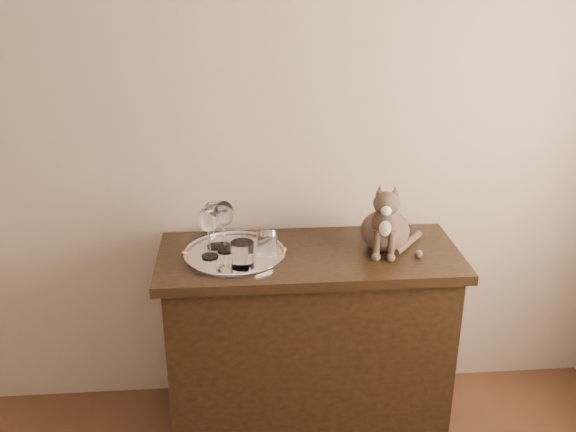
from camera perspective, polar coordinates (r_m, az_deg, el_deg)
name	(u,v)px	position (r m, az deg, el deg)	size (l,w,h in m)	color
wall_back	(155,114)	(2.68, -11.73, 8.91)	(4.00, 0.10, 2.70)	tan
sideboard	(308,344)	(2.76, 1.80, -11.27)	(1.20, 0.50, 0.85)	black
tray	(235,255)	(2.53, -4.75, -3.44)	(0.40, 0.40, 0.01)	silver
wine_glass_a	(214,224)	(2.56, -6.63, -0.72)	(0.07, 0.07, 0.20)	white
wine_glass_b	(222,226)	(2.57, -5.85, -0.86)	(0.07, 0.07, 0.17)	silver
wine_glass_c	(209,233)	(2.47, -7.06, -1.47)	(0.08, 0.08, 0.21)	silver
wine_glass_d	(224,226)	(2.52, -5.67, -0.91)	(0.08, 0.08, 0.21)	white
tumbler_b	(242,255)	(2.41, -4.08, -3.45)	(0.09, 0.09, 0.10)	silver
tumbler_c	(267,244)	(2.50, -1.84, -2.50)	(0.08, 0.08, 0.09)	white
cat	(386,213)	(2.56, 8.70, 0.27)	(0.30, 0.28, 0.30)	brown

